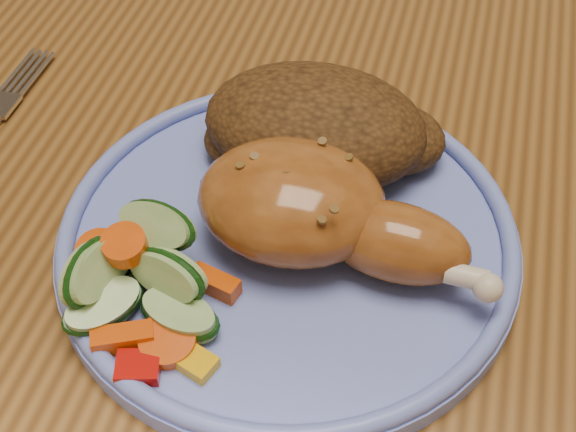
{
  "coord_description": "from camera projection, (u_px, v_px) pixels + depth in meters",
  "views": [
    {
      "loc": [
        -0.02,
        -0.36,
        1.09
      ],
      "look_at": [
        -0.09,
        -0.08,
        0.78
      ],
      "focal_mm": 50.0,
      "sensor_mm": 36.0,
      "label": 1
    }
  ],
  "objects": [
    {
      "name": "vegetable_pile",
      "position": [
        133.0,
        278.0,
        0.4
      ],
      "size": [
        0.1,
        0.1,
        0.05
      ],
      "color": "#A50A05",
      "rests_on": "plate"
    },
    {
      "name": "plate_rim",
      "position": [
        288.0,
        228.0,
        0.43
      ],
      "size": [
        0.25,
        0.25,
        0.01
      ],
      "primitive_type": "torus",
      "color": "#677AD9",
      "rests_on": "plate"
    },
    {
      "name": "plate",
      "position": [
        288.0,
        242.0,
        0.44
      ],
      "size": [
        0.25,
        0.25,
        0.01
      ],
      "primitive_type": "cylinder",
      "color": "#677AD9",
      "rests_on": "dining_table"
    },
    {
      "name": "rice_pilaf",
      "position": [
        320.0,
        128.0,
        0.46
      ],
      "size": [
        0.14,
        0.09,
        0.06
      ],
      "color": "#4B2E12",
      "rests_on": "plate"
    },
    {
      "name": "dining_table",
      "position": [
        449.0,
        266.0,
        0.54
      ],
      "size": [
        0.9,
        1.4,
        0.75
      ],
      "color": "brown",
      "rests_on": "ground"
    },
    {
      "name": "chicken_leg",
      "position": [
        317.0,
        211.0,
        0.42
      ],
      "size": [
        0.16,
        0.09,
        0.05
      ],
      "color": "#96541F",
      "rests_on": "plate"
    }
  ]
}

